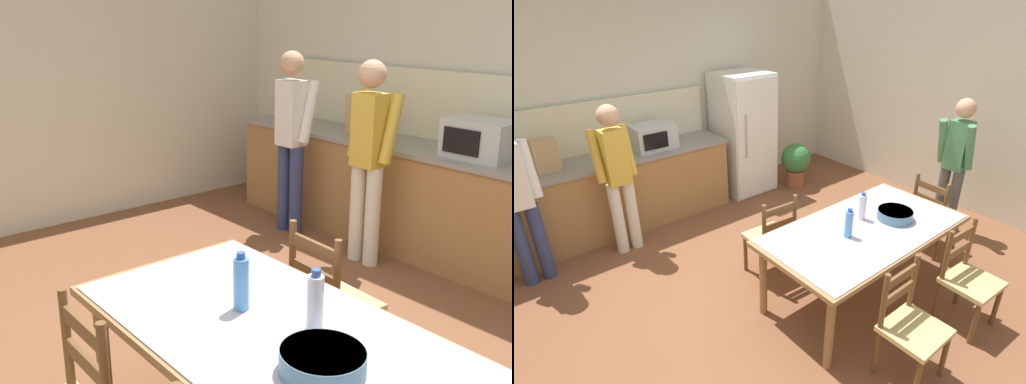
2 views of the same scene
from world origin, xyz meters
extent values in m
plane|color=brown|center=(0.00, 0.00, 0.00)|extent=(8.32, 8.32, 0.00)
cube|color=beige|center=(0.00, 2.66, 1.45)|extent=(6.52, 0.12, 2.90)
cube|color=beige|center=(3.26, 0.00, 1.45)|extent=(0.12, 5.20, 2.90)
cube|color=#9E7042|center=(-0.88, 2.23, 0.44)|extent=(3.37, 0.62, 0.89)
cube|color=gray|center=(-0.88, 2.23, 0.91)|extent=(3.41, 0.66, 0.04)
cube|color=beige|center=(-0.88, 2.54, 1.23)|extent=(3.37, 0.03, 0.60)
cube|color=white|center=(1.29, 2.20, 0.85)|extent=(0.72, 0.68, 1.70)
cube|color=white|center=(1.29, 1.85, 0.85)|extent=(0.69, 0.02, 1.64)
cylinder|color=#A5AAB2|center=(1.07, 1.83, 0.94)|extent=(0.02, 0.02, 0.60)
cube|color=#B2B7BC|center=(-0.06, 2.21, 1.08)|extent=(0.50, 0.38, 0.30)
cube|color=black|center=(-0.11, 2.01, 1.08)|extent=(0.30, 0.01, 0.19)
cube|color=tan|center=(-1.25, 2.20, 1.11)|extent=(0.24, 0.16, 0.36)
cylinder|color=olive|center=(-0.18, -0.89, 0.35)|extent=(0.07, 0.07, 0.70)
cylinder|color=olive|center=(1.52, -0.88, 0.35)|extent=(0.07, 0.07, 0.70)
cylinder|color=olive|center=(-0.18, -0.10, 0.35)|extent=(0.07, 0.07, 0.70)
cylinder|color=olive|center=(1.52, -0.10, 0.35)|extent=(0.07, 0.07, 0.70)
cube|color=olive|center=(0.67, -0.49, 0.72)|extent=(1.90, 0.99, 0.04)
cube|color=#B7B2CC|center=(0.67, -0.49, 0.75)|extent=(1.82, 0.95, 0.01)
cylinder|color=#4C8ED6|center=(0.43, -0.50, 0.87)|extent=(0.07, 0.07, 0.24)
cylinder|color=#2D51B2|center=(0.43, -0.50, 1.01)|extent=(0.04, 0.04, 0.03)
cylinder|color=silver|center=(0.76, -0.37, 0.87)|extent=(0.07, 0.07, 0.24)
cylinder|color=#2D51B2|center=(0.76, -0.37, 1.01)|extent=(0.04, 0.04, 0.03)
cylinder|color=slate|center=(1.00, -0.57, 0.80)|extent=(0.32, 0.32, 0.09)
cylinder|color=slate|center=(1.00, -0.57, 0.83)|extent=(0.31, 0.31, 0.02)
cylinder|color=brown|center=(0.91, -1.48, 0.21)|extent=(0.04, 0.04, 0.41)
cylinder|color=brown|center=(1.27, -1.49, 0.21)|extent=(0.04, 0.04, 0.41)
cylinder|color=brown|center=(0.93, -1.14, 0.21)|extent=(0.04, 0.04, 0.41)
cylinder|color=brown|center=(1.29, -1.15, 0.21)|extent=(0.04, 0.04, 0.41)
cube|color=tan|center=(1.10, -1.32, 0.43)|extent=(0.44, 0.42, 0.04)
cylinder|color=brown|center=(0.93, -1.14, 0.68)|extent=(0.04, 0.04, 0.46)
cylinder|color=brown|center=(1.29, -1.15, 0.68)|extent=(0.04, 0.04, 0.46)
cube|color=brown|center=(1.11, -1.15, 0.81)|extent=(0.36, 0.04, 0.07)
cube|color=brown|center=(1.11, -1.15, 0.66)|extent=(0.36, 0.04, 0.07)
cylinder|color=brown|center=(0.06, -1.49, 0.21)|extent=(0.04, 0.04, 0.41)
cylinder|color=brown|center=(0.42, -1.49, 0.21)|extent=(0.04, 0.04, 0.41)
cylinder|color=brown|center=(0.06, -1.15, 0.21)|extent=(0.04, 0.04, 0.41)
cylinder|color=brown|center=(0.42, -1.15, 0.21)|extent=(0.04, 0.04, 0.41)
cube|color=tan|center=(0.24, -1.32, 0.43)|extent=(0.42, 0.40, 0.04)
cylinder|color=brown|center=(0.06, -1.15, 0.68)|extent=(0.04, 0.04, 0.46)
cylinder|color=brown|center=(0.42, -1.15, 0.68)|extent=(0.04, 0.04, 0.46)
cube|color=brown|center=(0.24, -1.15, 0.81)|extent=(0.36, 0.02, 0.07)
cube|color=brown|center=(0.24, -1.15, 0.66)|extent=(0.36, 0.02, 0.07)
cylinder|color=brown|center=(0.43, 0.48, 0.21)|extent=(0.04, 0.04, 0.41)
cylinder|color=brown|center=(0.07, 0.51, 0.21)|extent=(0.04, 0.04, 0.41)
cylinder|color=brown|center=(0.41, 0.15, 0.21)|extent=(0.04, 0.04, 0.41)
cylinder|color=brown|center=(0.05, 0.17, 0.21)|extent=(0.04, 0.04, 0.41)
cube|color=tan|center=(0.24, 0.33, 0.43)|extent=(0.44, 0.43, 0.04)
cylinder|color=brown|center=(0.41, 0.15, 0.68)|extent=(0.04, 0.04, 0.46)
cylinder|color=brown|center=(0.05, 0.17, 0.68)|extent=(0.04, 0.04, 0.46)
cube|color=brown|center=(0.23, 0.16, 0.81)|extent=(0.36, 0.05, 0.07)
cube|color=brown|center=(0.23, 0.16, 0.66)|extent=(0.36, 0.05, 0.07)
cylinder|color=brown|center=(2.10, -0.68, 0.21)|extent=(0.04, 0.04, 0.41)
cylinder|color=brown|center=(2.13, -0.33, 0.21)|extent=(0.04, 0.04, 0.41)
cylinder|color=brown|center=(1.76, -0.66, 0.21)|extent=(0.04, 0.04, 0.41)
cylinder|color=brown|center=(1.79, -0.30, 0.21)|extent=(0.04, 0.04, 0.41)
cube|color=tan|center=(1.95, -0.49, 0.43)|extent=(0.43, 0.45, 0.04)
cylinder|color=brown|center=(1.76, -0.66, 0.68)|extent=(0.04, 0.04, 0.46)
cylinder|color=brown|center=(1.79, -0.30, 0.68)|extent=(0.04, 0.04, 0.46)
cube|color=brown|center=(1.78, -0.48, 0.81)|extent=(0.05, 0.36, 0.07)
cube|color=brown|center=(1.78, -0.48, 0.66)|extent=(0.05, 0.36, 0.07)
cylinder|color=navy|center=(-1.72, 1.70, 0.42)|extent=(0.12, 0.12, 0.83)
cylinder|color=navy|center=(-1.55, 1.70, 0.42)|extent=(0.12, 0.12, 0.83)
cylinder|color=white|center=(-1.47, 1.77, 1.15)|extent=(0.09, 0.23, 0.56)
cylinder|color=silver|center=(-0.79, 1.68, 0.41)|extent=(0.12, 0.12, 0.82)
cylinder|color=silver|center=(-0.63, 1.68, 0.41)|extent=(0.12, 0.12, 0.82)
cube|color=gold|center=(-0.71, 1.68, 1.11)|extent=(0.23, 0.19, 0.58)
sphere|color=tan|center=(-0.71, 1.68, 1.55)|extent=(0.22, 0.22, 0.22)
cylinder|color=gold|center=(-0.87, 1.75, 1.14)|extent=(0.09, 0.22, 0.55)
cylinder|color=gold|center=(-0.55, 1.75, 1.14)|extent=(0.09, 0.22, 0.55)
cylinder|color=#4C4C4C|center=(2.47, -0.43, 0.40)|extent=(0.12, 0.12, 0.80)
cylinder|color=#4C4C4C|center=(2.47, -0.27, 0.40)|extent=(0.12, 0.12, 0.80)
cube|color=#478456|center=(2.47, -0.35, 1.09)|extent=(0.19, 0.23, 0.57)
sphere|color=tan|center=(2.47, -0.35, 1.51)|extent=(0.21, 0.21, 0.21)
cylinder|color=#478456|center=(2.40, -0.50, 1.11)|extent=(0.22, 0.09, 0.54)
cylinder|color=#478456|center=(2.40, -0.19, 1.11)|extent=(0.22, 0.09, 0.54)
cylinder|color=brown|center=(1.93, 1.76, 0.13)|extent=(0.28, 0.28, 0.26)
sphere|color=#337038|center=(1.93, 1.76, 0.45)|extent=(0.44, 0.44, 0.44)
camera|label=1|loc=(2.31, -1.95, 2.01)|focal=42.00mm
camera|label=2|loc=(-1.93, -2.32, 2.56)|focal=28.00mm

